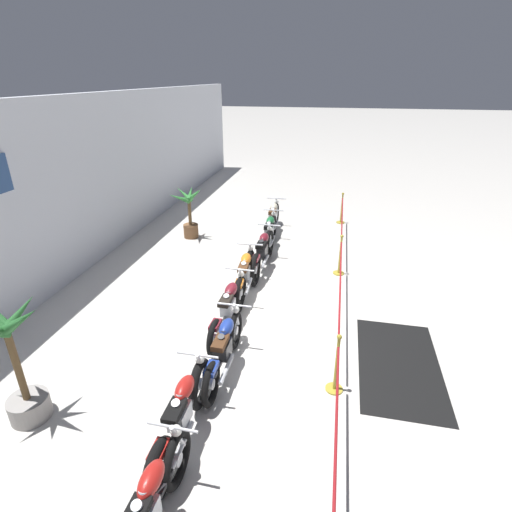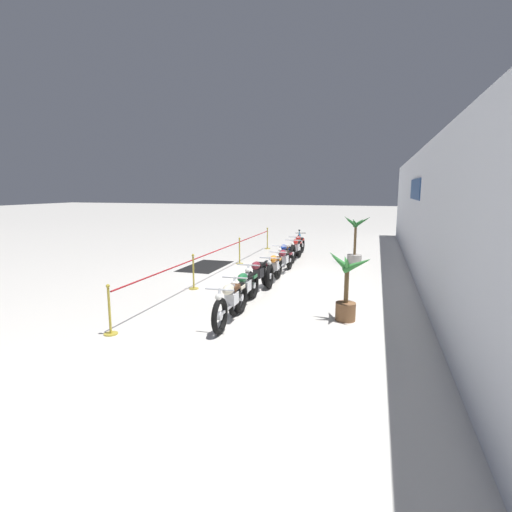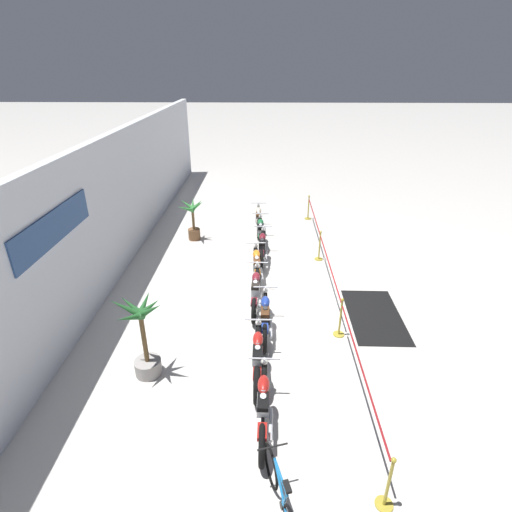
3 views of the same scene
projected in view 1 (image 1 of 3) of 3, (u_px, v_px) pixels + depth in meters
The scene contains 16 objects.
ground_plane at pixel (271, 313), 8.43m from camera, with size 120.00×120.00×0.00m, color silver.
back_wall at pixel (36, 203), 8.50m from camera, with size 28.00×0.29×4.20m.
motorcycle_red_1 at pixel (182, 417), 5.27m from camera, with size 2.23×0.62×0.96m.
motorcycle_blue_2 at pixel (224, 349), 6.59m from camera, with size 2.12×0.62×0.93m.
motorcycle_maroon_3 at pixel (229, 308), 7.77m from camera, with size 2.39×0.62×0.92m.
motorcycle_orange_4 at pixel (245, 275), 9.01m from camera, with size 2.27×0.62×0.95m.
motorcycle_maroon_5 at pixel (263, 253), 10.12m from camera, with size 2.45×0.62×0.97m.
motorcycle_green_6 at pixel (269, 233), 11.42m from camera, with size 2.31×0.62×0.94m.
motorcycle_cream_7 at pixel (273, 218), 12.56m from camera, with size 2.21×0.62×0.96m.
potted_palm_left_of_row at pixel (189, 213), 12.08m from camera, with size 1.01×1.00×1.61m.
potted_palm_right_of_row at pixel (17, 368), 5.51m from camera, with size 1.12×1.13×1.95m.
stanchion_far_left at pixel (338, 334), 6.48m from camera, with size 12.39×0.28×1.05m.
stanchion_mid_left at pixel (336, 372), 6.24m from camera, with size 0.28×0.28×1.05m.
stanchion_mid_right at pixel (340, 261), 9.97m from camera, with size 0.28×0.28×1.05m.
stanchion_far_right at pixel (341, 213), 13.46m from camera, with size 0.28×0.28×1.05m.
floor_banner at pixel (399, 364), 6.93m from camera, with size 2.58×1.37×0.01m, color black.
Camera 1 is at (-7.10, -1.14, 4.58)m, focal length 28.00 mm.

